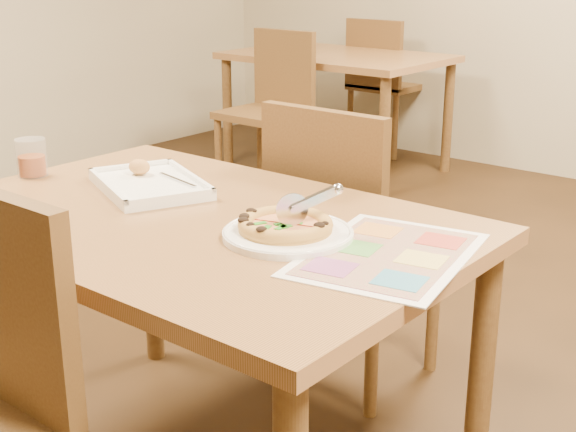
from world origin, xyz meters
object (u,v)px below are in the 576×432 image
Objects in this scene: bg_table at (337,68)px; dining_table at (195,250)px; appetizer_tray at (149,184)px; chair_far at (340,216)px; bg_chair_near at (274,91)px; pizza_cutter at (308,202)px; menu at (388,254)px; plate at (288,234)px; bg_chair_far at (381,70)px; glass_tumbler at (32,160)px; pizza at (285,225)px.

dining_table is at bearing -60.26° from bg_table.
bg_table is 3.03m from appetizer_tray.
chair_far is 0.60m from appetizer_tray.
appetizer_tray is at bearing -57.50° from bg_chair_near.
appetizer_tray is at bearing 63.38° from chair_far.
pizza_cutter reaches higher than menu.
plate is at bearing -49.32° from bg_chair_near.
bg_chair_far is at bearing 64.89° from pizza_cutter.
dining_table is at bearing 2.47° from glass_tumbler.
pizza is 0.87m from glass_tumbler.
chair_far and bg_chair_far have the same top height.
bg_table is at bearing 123.94° from plate.
bg_chair_near reaches higher than pizza.
pizza reaches higher than dining_table.
plate is 0.53m from appetizer_tray.
dining_table is 2.77× the size of chair_far.
pizza_cutter is (0.30, 0.05, 0.17)m from dining_table.
plate is 0.23m from menu.
glass_tumbler is at bearing -65.97° from bg_chair_near.
bg_table is at bearing 90.00° from bg_chair_far.
dining_table is 3.22m from bg_table.
menu is at bearing 133.02° from chair_far.
pizza_cutter is 0.30× the size of appetizer_tray.
chair_far is 1.00× the size of bg_chair_near.
pizza is 0.52m from appetizer_tray.
plate is 0.70× the size of appetizer_tray.
bg_chair_near is 2.51m from appetizer_tray.
bg_table is 6.19× the size of pizza.
bg_table is (-1.60, 2.80, 0.00)m from dining_table.
plate is (1.87, -2.77, 0.09)m from bg_table.
bg_table is at bearing 109.33° from glass_tumbler.
appetizer_tray is at bearing 160.72° from dining_table.
dining_table is 10.55× the size of pizza_cutter.
bg_chair_far reaches higher than menu.
chair_far is 1.08× the size of menu.
appetizer_tray is 0.94× the size of menu.
bg_chair_near is at bearing 130.68° from plate.
menu is at bearing 8.24° from dining_table.
plate is at bearing 168.02° from pizza_cutter.
pizza_cutter is at bearing -48.46° from bg_chair_near.
menu is (0.49, 0.07, 0.09)m from dining_table.
chair_far is 2.24× the size of pizza.
menu is (2.09, -2.73, 0.09)m from bg_table.
glass_tumbler reaches higher than plate.
appetizer_tray reaches higher than plate.
bg_table is 3.00m from glass_tumbler.
appetizer_tray is at bearing -63.63° from bg_table.
bg_chair_near is (-1.60, 1.60, 0.00)m from chair_far.
glass_tumbler is (-0.35, -0.12, 0.03)m from appetizer_tray.
plate is 2.33× the size of pizza_cutter.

